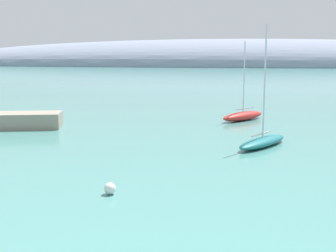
{
  "coord_description": "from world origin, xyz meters",
  "views": [
    {
      "loc": [
        6.45,
        -9.99,
        8.24
      ],
      "look_at": [
        1.11,
        28.17,
        1.81
      ],
      "focal_mm": 47.79,
      "sensor_mm": 36.0,
      "label": 1
    }
  ],
  "objects": [
    {
      "name": "sailboat_red_mid_mooring",
      "position": [
        8.03,
        44.32,
        0.58
      ],
      "size": [
        5.87,
        6.69,
        9.45
      ],
      "rotation": [
        0.0,
        0.0,
        4.03
      ],
      "color": "red",
      "rests_on": "water"
    },
    {
      "name": "distant_ridge",
      "position": [
        8.5,
        254.32,
        0.0
      ],
      "size": [
        391.93,
        69.41,
        30.93
      ],
      "primitive_type": "ellipsoid",
      "color": "gray",
      "rests_on": "ground"
    },
    {
      "name": "mooring_buoy_white",
      "position": [
        -0.39,
        14.38,
        0.35
      ],
      "size": [
        0.7,
        0.7,
        0.7
      ],
      "primitive_type": "sphere",
      "color": "silver",
      "rests_on": "water"
    },
    {
      "name": "sailboat_teal_outer_mooring",
      "position": [
        9.35,
        29.25,
        0.5
      ],
      "size": [
        5.4,
        7.11,
        10.54
      ],
      "rotation": [
        0.0,
        0.0,
        1.01
      ],
      "color": "#1E6B70",
      "rests_on": "water"
    }
  ]
}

